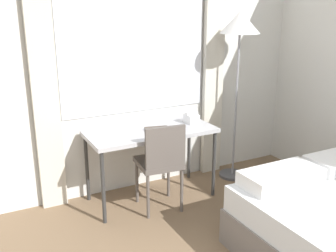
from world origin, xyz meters
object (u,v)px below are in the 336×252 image
at_px(telephone, 191,118).
at_px(standing_lamp, 240,34).
at_px(desk_chair, 161,160).
at_px(book, 158,130).
at_px(desk, 151,135).

bearing_deg(telephone, standing_lamp, 2.39).
relative_size(desk_chair, telephone, 5.70).
distance_m(telephone, book, 0.45).
xyz_separation_m(desk_chair, book, (0.07, 0.21, 0.23)).
distance_m(desk_chair, standing_lamp, 1.58).
relative_size(desk, book, 4.82).
height_order(desk, book, book).
bearing_deg(desk, book, -58.14).
bearing_deg(book, telephone, 11.21).
bearing_deg(telephone, book, -168.79).
xyz_separation_m(desk, standing_lamp, (1.07, 0.04, 0.94)).
relative_size(standing_lamp, book, 7.08).
height_order(desk, standing_lamp, standing_lamp).
height_order(telephone, book, telephone).
xyz_separation_m(desk_chair, telephone, (0.50, 0.29, 0.27)).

